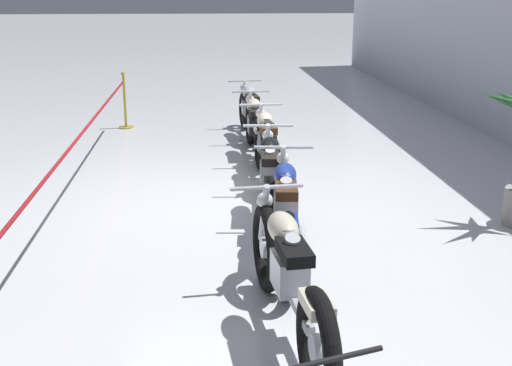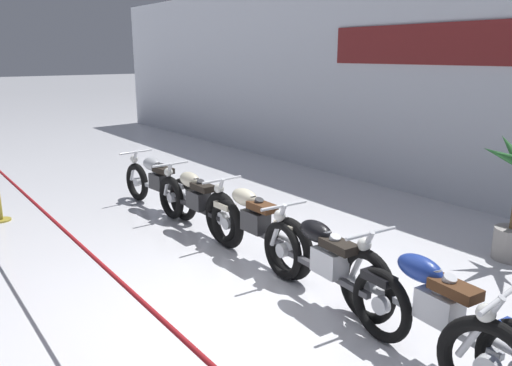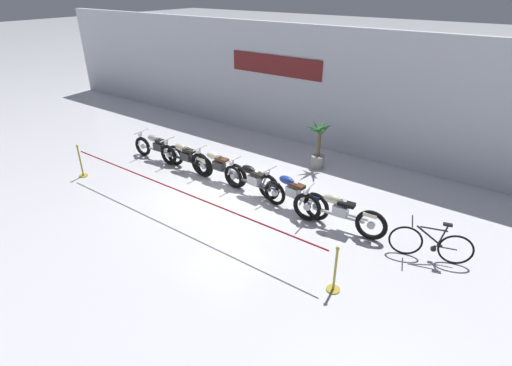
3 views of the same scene
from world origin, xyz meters
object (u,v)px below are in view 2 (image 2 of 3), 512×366
motorcycle_cream_1 (197,202)px  stanchion_far_left (49,230)px  motorcycle_black_3 (326,263)px  motorcycle_cream_2 (253,225)px  motorcycle_silver_0 (158,184)px  motorcycle_blue_4 (433,310)px

motorcycle_cream_1 → stanchion_far_left: 2.37m
motorcycle_black_3 → motorcycle_cream_2: bearing=175.6°
motorcycle_silver_0 → motorcycle_cream_1: (1.34, -0.04, 0.00)m
motorcycle_cream_1 → motorcycle_blue_4: 4.01m
motorcycle_cream_1 → motorcycle_cream_2: (1.34, 0.05, 0.02)m
stanchion_far_left → motorcycle_cream_2: bearing=74.6°
motorcycle_silver_0 → motorcycle_blue_4: 5.35m
motorcycle_cream_1 → motorcycle_black_3: bearing=-1.3°
motorcycle_silver_0 → motorcycle_cream_2: size_ratio=1.01×
motorcycle_cream_2 → motorcycle_blue_4: bearing=-2.0°
motorcycle_cream_2 → stanchion_far_left: 2.39m
motorcycle_blue_4 → motorcycle_cream_1: bearing=179.3°
motorcycle_silver_0 → motorcycle_cream_1: motorcycle_cream_1 is taller
motorcycle_cream_1 → motorcycle_black_3: 2.75m
motorcycle_cream_1 → motorcycle_black_3: motorcycle_black_3 is taller
motorcycle_cream_1 → stanchion_far_left: stanchion_far_left is taller
motorcycle_cream_2 → motorcycle_black_3: (1.42, -0.11, -0.00)m
motorcycle_cream_1 → motorcycle_blue_4: bearing=-0.7°
motorcycle_silver_0 → motorcycle_cream_1: size_ratio=0.96×
motorcycle_silver_0 → motorcycle_cream_2: motorcycle_cream_2 is taller
motorcycle_cream_1 → stanchion_far_left: size_ratio=0.26×
motorcycle_cream_1 → motorcycle_black_3: size_ratio=1.01×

